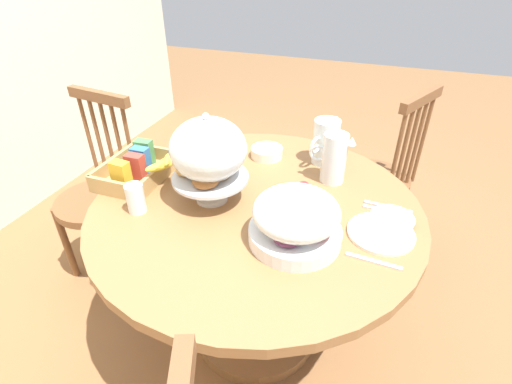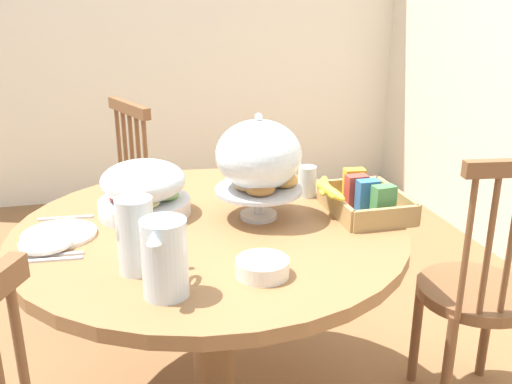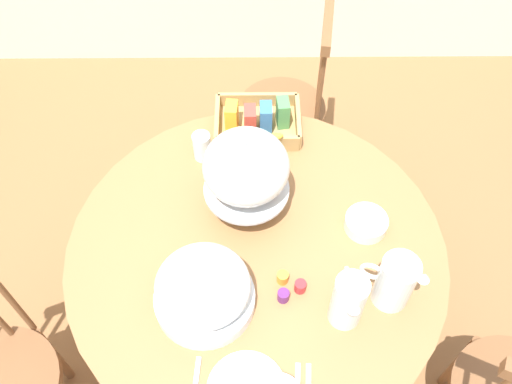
{
  "view_description": "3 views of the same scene",
  "coord_description": "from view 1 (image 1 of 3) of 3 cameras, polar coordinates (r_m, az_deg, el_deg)",
  "views": [
    {
      "loc": [
        -1.07,
        -0.4,
        1.56
      ],
      "look_at": [
        0.03,
        -0.0,
        0.79
      ],
      "focal_mm": 26.98,
      "sensor_mm": 36.0,
      "label": 1
    },
    {
      "loc": [
        1.69,
        -0.26,
        1.44
      ],
      "look_at": [
        0.03,
        0.15,
        0.84
      ],
      "focal_mm": 40.63,
      "sensor_mm": 36.0,
      "label": 2
    },
    {
      "loc": [
        0.02,
        -0.9,
        2.28
      ],
      "look_at": [
        0.03,
        0.15,
        0.84
      ],
      "focal_mm": 38.77,
      "sensor_mm": 36.0,
      "label": 3
    }
  ],
  "objects": [
    {
      "name": "ground_plane",
      "position": [
        1.93,
        -0.37,
        -20.42
      ],
      "size": [
        10.0,
        10.0,
        0.0
      ],
      "primitive_type": "plane",
      "color": "brown"
    },
    {
      "name": "dining_table",
      "position": [
        1.56,
        -0.0,
        -7.93
      ],
      "size": [
        1.23,
        1.23,
        0.74
      ],
      "color": "olive",
      "rests_on": "ground_plane"
    },
    {
      "name": "windsor_chair_near_window",
      "position": [
        2.12,
        -22.14,
        -0.98
      ],
      "size": [
        0.4,
        0.4,
        0.97
      ],
      "color": "brown",
      "rests_on": "ground_plane"
    },
    {
      "name": "windsor_chair_facing_door",
      "position": [
        2.21,
        17.48,
        1.64
      ],
      "size": [
        0.44,
        0.44,
        0.97
      ],
      "color": "brown",
      "rests_on": "ground_plane"
    },
    {
      "name": "pastry_stand_with_dome",
      "position": [
        1.36,
        -7.05,
        5.86
      ],
      "size": [
        0.28,
        0.28,
        0.34
      ],
      "color": "silver",
      "rests_on": "dining_table"
    },
    {
      "name": "fruit_platter_covered",
      "position": [
        1.22,
        5.91,
        -4.05
      ],
      "size": [
        0.3,
        0.3,
        0.18
      ],
      "color": "silver",
      "rests_on": "dining_table"
    },
    {
      "name": "orange_juice_pitcher",
      "position": [
        1.69,
        10.26,
        7.07
      ],
      "size": [
        0.19,
        0.11,
        0.19
      ],
      "color": "silver",
      "rests_on": "dining_table"
    },
    {
      "name": "milk_pitcher",
      "position": [
        1.55,
        11.43,
        4.65
      ],
      "size": [
        0.1,
        0.18,
        0.2
      ],
      "color": "silver",
      "rests_on": "dining_table"
    },
    {
      "name": "cereal_basket",
      "position": [
        1.63,
        -16.94,
        3.4
      ],
      "size": [
        0.32,
        0.3,
        0.12
      ],
      "color": "tan",
      "rests_on": "dining_table"
    },
    {
      "name": "china_plate_large",
      "position": [
        1.35,
        18.01,
        -5.85
      ],
      "size": [
        0.22,
        0.22,
        0.01
      ],
      "primitive_type": "cylinder",
      "color": "white",
      "rests_on": "dining_table"
    },
    {
      "name": "china_plate_small",
      "position": [
        1.41,
        19.57,
        -3.65
      ],
      "size": [
        0.15,
        0.15,
        0.01
      ],
      "primitive_type": "cylinder",
      "color": "white",
      "rests_on": "china_plate_large"
    },
    {
      "name": "cereal_bowl",
      "position": [
        1.73,
        1.61,
        5.9
      ],
      "size": [
        0.14,
        0.14,
        0.04
      ],
      "primitive_type": "cylinder",
      "color": "white",
      "rests_on": "dining_table"
    },
    {
      "name": "drinking_glass",
      "position": [
        1.42,
        -17.42,
        -0.9
      ],
      "size": [
        0.06,
        0.06,
        0.11
      ],
      "primitive_type": "cylinder",
      "color": "silver",
      "rests_on": "dining_table"
    },
    {
      "name": "jam_jar_strawberry",
      "position": [
        1.49,
        7.06,
        0.61
      ],
      "size": [
        0.04,
        0.04,
        0.04
      ],
      "primitive_type": "cylinder",
      "color": "#B7282D",
      "rests_on": "dining_table"
    },
    {
      "name": "jam_jar_apricot",
      "position": [
        1.45,
        5.41,
        -0.22
      ],
      "size": [
        0.04,
        0.04,
        0.04
      ],
      "primitive_type": "cylinder",
      "color": "orange",
      "rests_on": "dining_table"
    },
    {
      "name": "jam_jar_grape",
      "position": [
        1.44,
        7.73,
        -0.67
      ],
      "size": [
        0.04,
        0.04,
        0.04
      ],
      "primitive_type": "cylinder",
      "color": "#5B2366",
      "rests_on": "dining_table"
    },
    {
      "name": "table_knife",
      "position": [
        1.46,
        18.8,
        -2.72
      ],
      "size": [
        0.03,
        0.17,
        0.01
      ],
      "primitive_type": "cube",
      "rotation": [
        0.0,
        0.0,
        4.64
      ],
      "color": "silver",
      "rests_on": "dining_table"
    },
    {
      "name": "dinner_fork",
      "position": [
        1.49,
        18.96,
        -2.09
      ],
      "size": [
        0.03,
        0.17,
        0.01
      ],
      "primitive_type": "cube",
      "rotation": [
        0.0,
        0.0,
        4.64
      ],
      "color": "silver",
      "rests_on": "dining_table"
    },
    {
      "name": "soup_spoon",
      "position": [
        1.24,
        17.02,
        -9.77
      ],
      "size": [
        0.03,
        0.17,
        0.01
      ],
      "primitive_type": "cube",
      "rotation": [
        0.0,
        0.0,
        4.64
      ],
      "color": "silver",
      "rests_on": "dining_table"
    }
  ]
}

